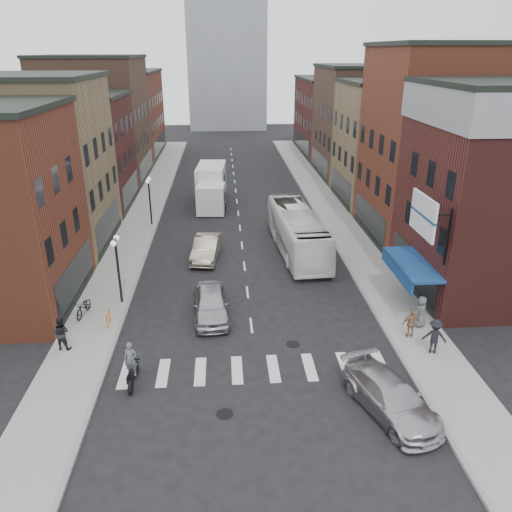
{
  "coord_description": "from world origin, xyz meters",
  "views": [
    {
      "loc": [
        -1.33,
        -22.37,
        13.73
      ],
      "look_at": [
        0.57,
        5.63,
        2.13
      ],
      "focal_mm": 35.0,
      "sensor_mm": 36.0,
      "label": 1
    }
  ],
  "objects_px": {
    "transit_bus": "(297,231)",
    "ped_right_c": "(421,312)",
    "streetlamp_near": "(117,258)",
    "parked_bicycle": "(84,307)",
    "ped_right_b": "(411,323)",
    "motorcycle_rider": "(132,365)",
    "sedan_left_near": "(211,304)",
    "curb_car": "(391,397)",
    "ped_right_a": "(435,336)",
    "sedan_left_far": "(206,248)",
    "box_truck": "(211,187)",
    "streetlamp_far": "(149,192)",
    "ped_left_solo": "(61,333)",
    "billboard_sign": "(425,217)",
    "bike_rack": "(108,318)"
  },
  "relations": [
    {
      "from": "motorcycle_rider",
      "to": "transit_bus",
      "type": "bearing_deg",
      "value": 64.47
    },
    {
      "from": "billboard_sign",
      "to": "transit_bus",
      "type": "bearing_deg",
      "value": 112.71
    },
    {
      "from": "sedan_left_far",
      "to": "curb_car",
      "type": "bearing_deg",
      "value": -58.18
    },
    {
      "from": "transit_bus",
      "to": "sedan_left_near",
      "type": "xyz_separation_m",
      "value": [
        -6.14,
        -9.41,
        -0.76
      ]
    },
    {
      "from": "streetlamp_near",
      "to": "sedan_left_near",
      "type": "height_order",
      "value": "streetlamp_near"
    },
    {
      "from": "ped_right_b",
      "to": "sedan_left_near",
      "type": "bearing_deg",
      "value": -17.41
    },
    {
      "from": "motorcycle_rider",
      "to": "ped_right_a",
      "type": "distance_m",
      "value": 14.22
    },
    {
      "from": "streetlamp_far",
      "to": "sedan_left_near",
      "type": "bearing_deg",
      "value": -71.75
    },
    {
      "from": "transit_bus",
      "to": "ped_left_solo",
      "type": "distance_m",
      "value": 18.2
    },
    {
      "from": "billboard_sign",
      "to": "streetlamp_far",
      "type": "bearing_deg",
      "value": 132.41
    },
    {
      "from": "transit_bus",
      "to": "ped_right_c",
      "type": "height_order",
      "value": "transit_bus"
    },
    {
      "from": "streetlamp_near",
      "to": "ped_right_a",
      "type": "height_order",
      "value": "streetlamp_near"
    },
    {
      "from": "streetlamp_far",
      "to": "bike_rack",
      "type": "distance_m",
      "value": 16.87
    },
    {
      "from": "curb_car",
      "to": "ped_left_solo",
      "type": "relative_size",
      "value": 2.93
    },
    {
      "from": "streetlamp_near",
      "to": "ped_right_b",
      "type": "distance_m",
      "value": 16.31
    },
    {
      "from": "sedan_left_far",
      "to": "streetlamp_near",
      "type": "bearing_deg",
      "value": -119.16
    },
    {
      "from": "bike_rack",
      "to": "ped_right_b",
      "type": "distance_m",
      "value": 15.78
    },
    {
      "from": "streetlamp_near",
      "to": "curb_car",
      "type": "relative_size",
      "value": 0.81
    },
    {
      "from": "sedan_left_near",
      "to": "box_truck",
      "type": "bearing_deg",
      "value": 87.22
    },
    {
      "from": "sedan_left_near",
      "to": "ped_right_a",
      "type": "xyz_separation_m",
      "value": [
        10.79,
        -4.48,
        0.23
      ]
    },
    {
      "from": "curb_car",
      "to": "ped_right_c",
      "type": "relative_size",
      "value": 2.93
    },
    {
      "from": "transit_bus",
      "to": "curb_car",
      "type": "bearing_deg",
      "value": -89.65
    },
    {
      "from": "box_truck",
      "to": "motorcycle_rider",
      "type": "height_order",
      "value": "box_truck"
    },
    {
      "from": "streetlamp_far",
      "to": "sedan_left_near",
      "type": "height_order",
      "value": "streetlamp_far"
    },
    {
      "from": "streetlamp_near",
      "to": "parked_bicycle",
      "type": "xyz_separation_m",
      "value": [
        -1.78,
        -1.46,
        -2.28
      ]
    },
    {
      "from": "streetlamp_near",
      "to": "bike_rack",
      "type": "height_order",
      "value": "streetlamp_near"
    },
    {
      "from": "sedan_left_far",
      "to": "ped_right_b",
      "type": "height_order",
      "value": "ped_right_b"
    },
    {
      "from": "bike_rack",
      "to": "motorcycle_rider",
      "type": "bearing_deg",
      "value": -67.63
    },
    {
      "from": "bike_rack",
      "to": "streetlamp_far",
      "type": "bearing_deg",
      "value": 89.31
    },
    {
      "from": "parked_bicycle",
      "to": "ped_left_solo",
      "type": "relative_size",
      "value": 1.06
    },
    {
      "from": "sedan_left_far",
      "to": "parked_bicycle",
      "type": "distance_m",
      "value": 10.39
    },
    {
      "from": "ped_right_b",
      "to": "ped_right_c",
      "type": "relative_size",
      "value": 0.91
    },
    {
      "from": "transit_bus",
      "to": "ped_right_a",
      "type": "distance_m",
      "value": 14.66
    },
    {
      "from": "ped_left_solo",
      "to": "ped_right_b",
      "type": "xyz_separation_m",
      "value": [
        17.39,
        -0.1,
        -0.08
      ]
    },
    {
      "from": "ped_left_solo",
      "to": "ped_right_a",
      "type": "xyz_separation_m",
      "value": [
        18.0,
        -1.54,
        0.02
      ]
    },
    {
      "from": "box_truck",
      "to": "transit_bus",
      "type": "relative_size",
      "value": 0.75
    },
    {
      "from": "billboard_sign",
      "to": "streetlamp_far",
      "type": "xyz_separation_m",
      "value": [
        -15.99,
        17.5,
        -3.22
      ]
    },
    {
      "from": "bike_rack",
      "to": "ped_right_b",
      "type": "height_order",
      "value": "ped_right_b"
    },
    {
      "from": "billboard_sign",
      "to": "sedan_left_far",
      "type": "distance_m",
      "value": 15.99
    },
    {
      "from": "box_truck",
      "to": "parked_bicycle",
      "type": "xyz_separation_m",
      "value": [
        -6.74,
        -21.36,
        -1.15
      ]
    },
    {
      "from": "box_truck",
      "to": "curb_car",
      "type": "xyz_separation_m",
      "value": [
        7.67,
        -30.21,
        -1.04
      ]
    },
    {
      "from": "streetlamp_near",
      "to": "ped_right_a",
      "type": "relative_size",
      "value": 2.32
    },
    {
      "from": "ped_right_b",
      "to": "transit_bus",
      "type": "bearing_deg",
      "value": -72.76
    },
    {
      "from": "streetlamp_near",
      "to": "ped_right_c",
      "type": "relative_size",
      "value": 2.37
    },
    {
      "from": "streetlamp_far",
      "to": "bike_rack",
      "type": "relative_size",
      "value": 5.14
    },
    {
      "from": "billboard_sign",
      "to": "curb_car",
      "type": "distance_m",
      "value": 9.31
    },
    {
      "from": "bike_rack",
      "to": "ped_left_solo",
      "type": "bearing_deg",
      "value": -129.76
    },
    {
      "from": "box_truck",
      "to": "parked_bicycle",
      "type": "bearing_deg",
      "value": -103.25
    },
    {
      "from": "streetlamp_near",
      "to": "transit_bus",
      "type": "relative_size",
      "value": 0.37
    },
    {
      "from": "box_truck",
      "to": "ped_left_solo",
      "type": "relative_size",
      "value": 4.86
    }
  ]
}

